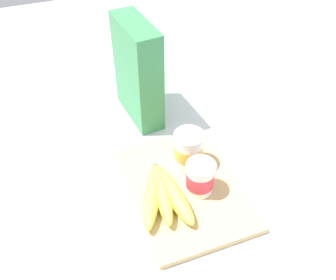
# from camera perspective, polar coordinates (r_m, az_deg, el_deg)

# --- Properties ---
(ground_plane) EXTENTS (2.40, 2.40, 0.00)m
(ground_plane) POSITION_cam_1_polar(r_m,az_deg,el_deg) (0.88, 2.48, -7.64)
(ground_plane) COLOR silver
(cutting_board) EXTENTS (0.34, 0.24, 0.02)m
(cutting_board) POSITION_cam_1_polar(r_m,az_deg,el_deg) (0.88, 2.50, -7.30)
(cutting_board) COLOR tan
(cutting_board) RESTS_ON ground_plane
(cereal_box) EXTENTS (0.19, 0.09, 0.28)m
(cereal_box) POSITION_cam_1_polar(r_m,az_deg,el_deg) (1.01, -4.61, 10.23)
(cereal_box) COLOR #38844C
(cereal_box) RESTS_ON ground_plane
(yogurt_cup_front) EXTENTS (0.07, 0.07, 0.09)m
(yogurt_cup_front) POSITION_cam_1_polar(r_m,az_deg,el_deg) (0.88, 3.15, -1.45)
(yogurt_cup_front) COLOR white
(yogurt_cup_front) RESTS_ON cutting_board
(yogurt_cup_back) EXTENTS (0.07, 0.07, 0.08)m
(yogurt_cup_back) POSITION_cam_1_polar(r_m,az_deg,el_deg) (0.83, 4.90, -5.74)
(yogurt_cup_back) COLOR white
(yogurt_cup_back) RESTS_ON cutting_board
(banana_bunch) EXTENTS (0.19, 0.13, 0.04)m
(banana_bunch) POSITION_cam_1_polar(r_m,az_deg,el_deg) (0.83, -0.80, -8.21)
(banana_bunch) COLOR #E8D94A
(banana_bunch) RESTS_ON cutting_board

